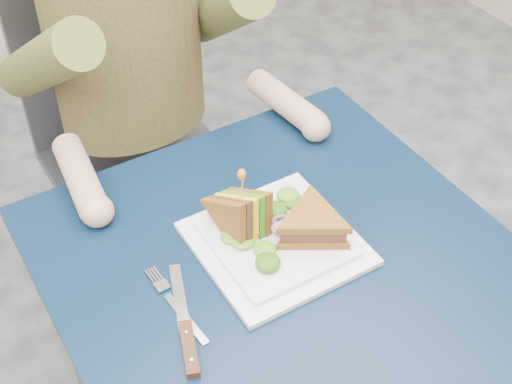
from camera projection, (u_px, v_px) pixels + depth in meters
table at (284, 291)px, 1.25m from camera, size 0.75×0.75×0.73m
chair at (124, 123)px, 1.78m from camera, size 0.42×0.40×0.93m
diner at (123, 6)px, 1.46m from camera, size 0.54×0.59×0.74m
plate at (276, 242)px, 1.21m from camera, size 0.26×0.26×0.02m
sandwich_flat at (312, 224)px, 1.19m from camera, size 0.20×0.20×0.05m
sandwich_upright at (242, 216)px, 1.20m from camera, size 0.09×0.14×0.14m
fork at (177, 307)px, 1.12m from camera, size 0.03×0.18×0.01m
knife at (187, 338)px, 1.07m from camera, size 0.09×0.22×0.02m
toothpick at (242, 188)px, 1.15m from camera, size 0.01×0.01×0.06m
toothpick_frill at (242, 175)px, 1.13m from camera, size 0.01×0.01×0.02m
lettuce_spill at (276, 229)px, 1.21m from camera, size 0.15×0.13×0.02m
onion_ring at (282, 226)px, 1.20m from camera, size 0.04×0.04×0.02m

